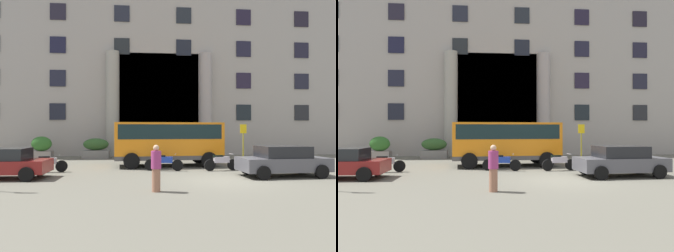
% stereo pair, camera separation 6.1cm
% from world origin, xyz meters
% --- Properties ---
extents(ground_plane, '(80.00, 64.00, 0.12)m').
position_xyz_m(ground_plane, '(0.00, 0.00, -0.06)').
color(ground_plane, '#615E50').
extents(office_building_facade, '(38.68, 9.78, 16.45)m').
position_xyz_m(office_building_facade, '(-0.01, 17.47, 8.22)').
color(office_building_facade, gray).
rests_on(office_building_facade, ground_plane).
extents(orange_minibus, '(6.41, 3.09, 2.58)m').
position_xyz_m(orange_minibus, '(-1.99, 5.50, 1.56)').
color(orange_minibus, orange).
rests_on(orange_minibus, ground_plane).
extents(bus_stop_sign, '(0.44, 0.08, 2.52)m').
position_xyz_m(bus_stop_sign, '(3.25, 7.35, 1.56)').
color(bus_stop_sign, '#9D911C').
rests_on(bus_stop_sign, ground_plane).
extents(hedge_planter_far_east, '(1.45, 0.77, 1.59)m').
position_xyz_m(hedge_planter_far_east, '(0.72, 10.40, 0.77)').
color(hedge_planter_far_east, '#6A655B').
rests_on(hedge_planter_far_east, ground_plane).
extents(hedge_planter_east, '(1.54, 0.81, 1.66)m').
position_xyz_m(hedge_planter_east, '(-10.91, 10.77, 0.80)').
color(hedge_planter_east, gray).
rests_on(hedge_planter_east, ground_plane).
extents(hedge_planter_entrance_right, '(1.98, 0.95, 1.51)m').
position_xyz_m(hedge_planter_entrance_right, '(-6.96, 10.89, 0.73)').
color(hedge_planter_entrance_right, gray).
rests_on(hedge_planter_entrance_right, ground_plane).
extents(parked_compact_extra, '(4.14, 2.24, 1.42)m').
position_xyz_m(parked_compact_extra, '(2.98, 0.90, 0.73)').
color(parked_compact_extra, '#4C4B51').
rests_on(parked_compact_extra, ground_plane).
extents(parked_coupe_end, '(3.96, 1.99, 1.36)m').
position_xyz_m(parked_coupe_end, '(-9.70, 1.24, 0.70)').
color(parked_coupe_end, maroon).
rests_on(parked_coupe_end, ground_plane).
extents(motorcycle_far_end, '(1.93, 0.55, 0.89)m').
position_xyz_m(motorcycle_far_end, '(-8.36, 3.22, 0.45)').
color(motorcycle_far_end, black).
rests_on(motorcycle_far_end, ground_plane).
extents(motorcycle_near_kerb, '(2.04, 0.62, 0.89)m').
position_xyz_m(motorcycle_near_kerb, '(-2.43, 3.34, 0.46)').
color(motorcycle_near_kerb, black).
rests_on(motorcycle_near_kerb, ground_plane).
extents(scooter_by_planter, '(1.91, 0.55, 0.89)m').
position_xyz_m(scooter_by_planter, '(0.62, 3.13, 0.45)').
color(scooter_by_planter, black).
rests_on(scooter_by_planter, ground_plane).
extents(pedestrian_man_crossing, '(0.36, 0.36, 1.65)m').
position_xyz_m(pedestrian_man_crossing, '(-3.07, -2.22, 0.83)').
color(pedestrian_man_crossing, '#94624A').
rests_on(pedestrian_man_crossing, ground_plane).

